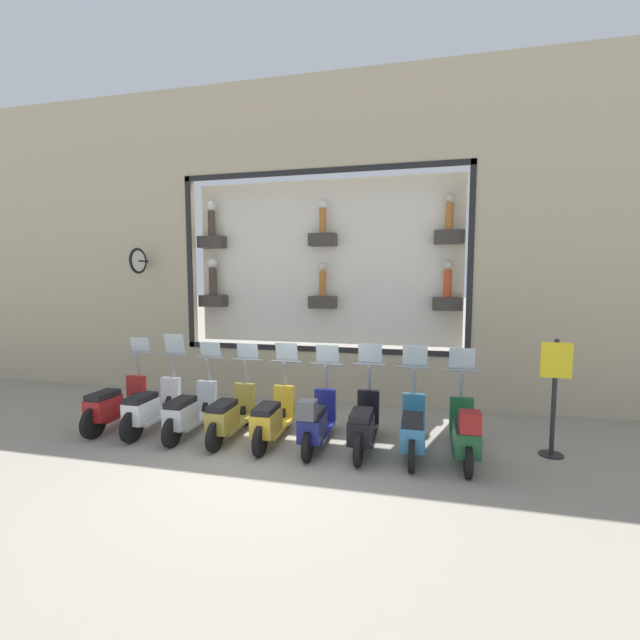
{
  "coord_description": "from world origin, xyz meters",
  "views": [
    {
      "loc": [
        -5.92,
        -2.24,
        2.76
      ],
      "look_at": [
        2.16,
        -0.31,
        1.97
      ],
      "focal_mm": 24.0,
      "sensor_mm": 36.0,
      "label": 1
    }
  ],
  "objects": [
    {
      "name": "scooter_teal_1",
      "position": [
        0.71,
        -2.15,
        0.43
      ],
      "size": [
        1.8,
        0.61,
        1.64
      ],
      "color": "black",
      "rests_on": "ground_plane"
    },
    {
      "name": "scooter_silver_6",
      "position": [
        0.71,
        1.72,
        0.43
      ],
      "size": [
        1.8,
        0.61,
        1.55
      ],
      "color": "black",
      "rests_on": "ground_plane"
    },
    {
      "name": "scooter_navy_3",
      "position": [
        0.64,
        -0.6,
        0.46
      ],
      "size": [
        1.79,
        0.6,
        1.58
      ],
      "color": "black",
      "rests_on": "ground_plane"
    },
    {
      "name": "scooter_red_8",
      "position": [
        0.72,
        3.27,
        0.45
      ],
      "size": [
        1.81,
        0.61,
        1.6
      ],
      "color": "black",
      "rests_on": "ground_plane"
    },
    {
      "name": "building_facade",
      "position": [
        3.6,
        0.0,
        3.63
      ],
      "size": [
        1.23,
        36.0,
        7.18
      ],
      "color": "tan",
      "rests_on": "ground_plane"
    },
    {
      "name": "scooter_white_7",
      "position": [
        0.72,
        2.49,
        0.45
      ],
      "size": [
        1.81,
        0.61,
        1.7
      ],
      "color": "black",
      "rests_on": "ground_plane"
    },
    {
      "name": "scooter_black_2",
      "position": [
        0.71,
        -1.37,
        0.44
      ],
      "size": [
        1.8,
        0.6,
        1.64
      ],
      "color": "black",
      "rests_on": "ground_plane"
    },
    {
      "name": "ground_plane",
      "position": [
        0.0,
        0.0,
        0.0
      ],
      "size": [
        120.0,
        120.0,
        0.0
      ],
      "primitive_type": "plane",
      "color": "gray"
    },
    {
      "name": "shop_sign_post",
      "position": [
        1.22,
        -4.27,
        1.01
      ],
      "size": [
        0.36,
        0.45,
        1.85
      ],
      "color": "#232326",
      "rests_on": "ground_plane"
    },
    {
      "name": "scooter_olive_5",
      "position": [
        0.71,
        0.95,
        0.42
      ],
      "size": [
        1.8,
        0.6,
        1.55
      ],
      "color": "black",
      "rests_on": "ground_plane"
    },
    {
      "name": "scooter_green_0",
      "position": [
        0.64,
        -2.92,
        0.46
      ],
      "size": [
        1.79,
        0.61,
        1.62
      ],
      "color": "black",
      "rests_on": "ground_plane"
    },
    {
      "name": "scooter_yellow_4",
      "position": [
        0.71,
        0.17,
        0.43
      ],
      "size": [
        1.8,
        0.61,
        1.59
      ],
      "color": "black",
      "rests_on": "ground_plane"
    }
  ]
}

